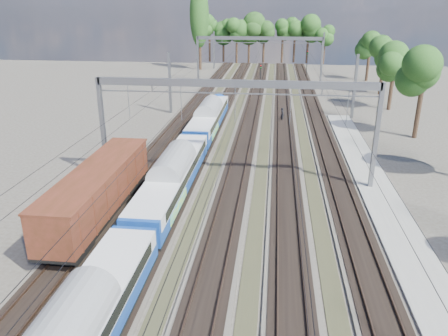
# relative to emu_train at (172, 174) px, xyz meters

# --- Properties ---
(track_bed) EXTENTS (21.00, 130.00, 0.34)m
(track_bed) POSITION_rel_emu_train_xyz_m (4.50, 19.25, -2.21)
(track_bed) COLOR #47423A
(track_bed) RESTS_ON ground
(platform) EXTENTS (3.00, 70.00, 0.30)m
(platform) POSITION_rel_emu_train_xyz_m (16.50, -5.75, -2.16)
(platform) COLOR gray
(platform) RESTS_ON ground
(catenary) EXTENTS (25.65, 130.00, 9.00)m
(catenary) POSITION_rel_emu_train_xyz_m (4.83, 26.93, 4.09)
(catenary) COLOR slate
(catenary) RESTS_ON ground
(tree_belt) EXTENTS (40.43, 98.58, 11.75)m
(tree_belt) POSITION_rel_emu_train_xyz_m (12.25, 68.94, 5.89)
(tree_belt) COLOR black
(tree_belt) RESTS_ON ground
(poplar) EXTENTS (4.40, 4.40, 19.04)m
(poplar) POSITION_rel_emu_train_xyz_m (-10.00, 72.25, 9.58)
(poplar) COLOR black
(poplar) RESTS_ON ground
(emu_train) EXTENTS (2.69, 56.89, 3.93)m
(emu_train) POSITION_rel_emu_train_xyz_m (0.00, 0.00, 0.00)
(emu_train) COLOR black
(emu_train) RESTS_ON ground
(freight_boxcar) EXTENTS (3.04, 14.69, 3.79)m
(freight_boxcar) POSITION_rel_emu_train_xyz_m (-4.50, -3.55, -0.00)
(freight_boxcar) COLOR black
(freight_boxcar) RESTS_ON ground
(worker) EXTENTS (0.60, 0.77, 1.85)m
(worker) POSITION_rel_emu_train_xyz_m (8.80, 26.12, -1.38)
(worker) COLOR black
(worker) RESTS_ON ground
(signal_near) EXTENTS (0.33, 0.30, 5.34)m
(signal_near) POSITION_rel_emu_train_xyz_m (5.25, 41.62, 1.07)
(signal_near) COLOR black
(signal_near) RESTS_ON ground
(signal_far) EXTENTS (0.39, 0.36, 5.46)m
(signal_far) POSITION_rel_emu_train_xyz_m (14.14, 63.65, 1.15)
(signal_far) COLOR black
(signal_far) RESTS_ON ground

